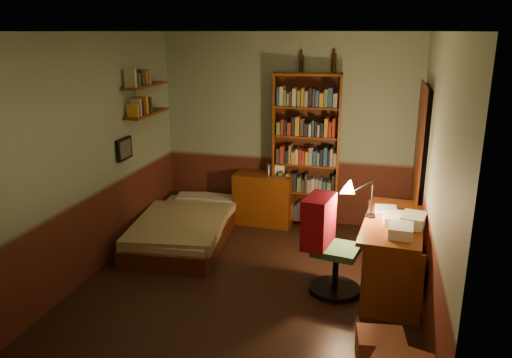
% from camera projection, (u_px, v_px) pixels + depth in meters
% --- Properties ---
extents(floor, '(3.50, 4.00, 0.02)m').
position_uv_depth(floor, '(250.00, 284.00, 5.36)').
color(floor, black).
rests_on(floor, ground).
extents(ceiling, '(3.50, 4.00, 0.02)m').
position_uv_depth(ceiling, '(249.00, 30.00, 4.61)').
color(ceiling, silver).
rests_on(ceiling, wall_back).
extents(wall_back, '(3.50, 0.02, 2.60)m').
position_uv_depth(wall_back, '(288.00, 130.00, 6.85)').
color(wall_back, gray).
rests_on(wall_back, ground).
extents(wall_left, '(0.02, 4.00, 2.60)m').
position_uv_depth(wall_left, '(93.00, 156.00, 5.40)').
color(wall_left, gray).
rests_on(wall_left, ground).
extents(wall_right, '(0.02, 4.00, 2.60)m').
position_uv_depth(wall_right, '(435.00, 179.00, 4.56)').
color(wall_right, gray).
rests_on(wall_right, ground).
extents(wall_front, '(3.50, 0.02, 2.60)m').
position_uv_depth(wall_front, '(166.00, 248.00, 3.12)').
color(wall_front, gray).
rests_on(wall_front, ground).
extents(doorway, '(0.06, 0.90, 2.00)m').
position_uv_depth(doorway, '(419.00, 173.00, 5.87)').
color(doorway, black).
rests_on(doorway, ground).
extents(door_trim, '(0.02, 0.98, 2.08)m').
position_uv_depth(door_trim, '(416.00, 173.00, 5.87)').
color(door_trim, '#421B0B').
rests_on(door_trim, ground).
extents(bed, '(1.19, 2.00, 0.57)m').
position_uv_depth(bed, '(185.00, 219.00, 6.41)').
color(bed, olive).
rests_on(bed, ground).
extents(dresser, '(0.82, 0.44, 0.71)m').
position_uv_depth(dresser, '(264.00, 199.00, 6.95)').
color(dresser, '#622C0C').
rests_on(dresser, ground).
extents(mini_stereo, '(0.28, 0.26, 0.12)m').
position_uv_depth(mini_stereo, '(275.00, 168.00, 6.92)').
color(mini_stereo, '#B2B2B7').
rests_on(mini_stereo, dresser).
extents(bookshelf, '(0.91, 0.35, 2.08)m').
position_uv_depth(bookshelf, '(306.00, 152.00, 6.71)').
color(bookshelf, '#622C0C').
rests_on(bookshelf, ground).
extents(bottle_left, '(0.06, 0.06, 0.22)m').
position_uv_depth(bottle_left, '(301.00, 64.00, 6.50)').
color(bottle_left, black).
rests_on(bottle_left, bookshelf).
extents(bottle_right, '(0.09, 0.09, 0.25)m').
position_uv_depth(bottle_right, '(334.00, 63.00, 6.40)').
color(bottle_right, black).
rests_on(bottle_right, bookshelf).
extents(desk, '(0.69, 1.44, 0.75)m').
position_uv_depth(desk, '(391.00, 254.00, 5.19)').
color(desk, '#622C0C').
rests_on(desk, ground).
extents(paper_stack, '(0.28, 0.34, 0.12)m').
position_uv_depth(paper_stack, '(414.00, 220.00, 4.91)').
color(paper_stack, silver).
rests_on(paper_stack, desk).
extents(desk_lamp, '(0.22, 0.22, 0.69)m').
position_uv_depth(desk_lamp, '(373.00, 185.00, 5.08)').
color(desk_lamp, black).
rests_on(desk_lamp, desk).
extents(office_chair, '(0.52, 0.47, 0.91)m').
position_uv_depth(office_chair, '(336.00, 251.00, 5.06)').
color(office_chair, '#355F38').
rests_on(office_chair, ground).
extents(red_jacket, '(0.39, 0.51, 0.53)m').
position_uv_depth(red_jacket, '(333.00, 189.00, 4.70)').
color(red_jacket, '#A20E1C').
rests_on(red_jacket, office_chair).
extents(wall_shelf_lower, '(0.20, 0.90, 0.03)m').
position_uv_depth(wall_shelf_lower, '(147.00, 113.00, 6.31)').
color(wall_shelf_lower, '#622C0C').
rests_on(wall_shelf_lower, wall_left).
extents(wall_shelf_upper, '(0.20, 0.90, 0.03)m').
position_uv_depth(wall_shelf_upper, '(145.00, 86.00, 6.21)').
color(wall_shelf_upper, '#622C0C').
rests_on(wall_shelf_upper, wall_left).
extents(framed_picture, '(0.04, 0.32, 0.26)m').
position_uv_depth(framed_picture, '(124.00, 149.00, 5.96)').
color(framed_picture, black).
rests_on(framed_picture, wall_left).
extents(cardboard_box_b, '(0.41, 0.36, 0.27)m').
position_uv_depth(cardboard_box_b, '(380.00, 349.00, 4.03)').
color(cardboard_box_b, '#92563C').
rests_on(cardboard_box_b, ground).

